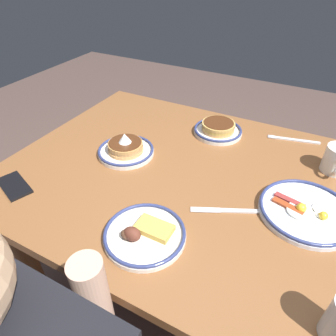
{
  "coord_description": "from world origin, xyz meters",
  "views": [
    {
      "loc": [
        -0.35,
        0.76,
        1.37
      ],
      "look_at": [
        0.03,
        0.04,
        0.76
      ],
      "focal_mm": 31.77,
      "sensor_mm": 36.0,
      "label": 1
    }
  ],
  "objects": [
    {
      "name": "fork_near",
      "position": [
        -0.32,
        -0.4,
        0.73
      ],
      "size": [
        0.2,
        0.06,
        0.01
      ],
      "color": "silver",
      "rests_on": "dining_table"
    },
    {
      "name": "plate_far_companion",
      "position": [
        -0.04,
        0.32,
        0.74
      ],
      "size": [
        0.23,
        0.23,
        0.05
      ],
      "color": "silver",
      "rests_on": "dining_table"
    },
    {
      "name": "plate_far_side",
      "position": [
        -0.42,
        0.02,
        0.74
      ],
      "size": [
        0.28,
        0.28,
        0.04
      ],
      "color": "white",
      "rests_on": "dining_table"
    },
    {
      "name": "dining_table",
      "position": [
        0.0,
        0.0,
        0.61
      ],
      "size": [
        1.22,
        0.98,
        0.73
      ],
      "color": "brown",
      "rests_on": "ground_plane"
    },
    {
      "name": "ground_plane",
      "position": [
        0.0,
        0.0,
        0.0
      ],
      "size": [
        6.0,
        6.0,
        0.0
      ],
      "primitive_type": "plane",
      "color": "#4E3C36"
    },
    {
      "name": "plate_near_main",
      "position": [
        -0.02,
        -0.31,
        0.75
      ],
      "size": [
        0.2,
        0.2,
        0.05
      ],
      "color": "silver",
      "rests_on": "dining_table"
    },
    {
      "name": "plate_center_pancakes",
      "position": [
        0.23,
        0.0,
        0.75
      ],
      "size": [
        0.21,
        0.21,
        0.09
      ],
      "color": "silver",
      "rests_on": "dining_table"
    },
    {
      "name": "cell_phone",
      "position": [
        0.45,
        0.33,
        0.73
      ],
      "size": [
        0.16,
        0.12,
        0.01
      ],
      "primitive_type": "cube",
      "rotation": [
        0.0,
        0.0,
        -0.35
      ],
      "color": "black",
      "rests_on": "dining_table"
    },
    {
      "name": "butter_knife",
      "position": [
        -0.21,
        0.11,
        0.73
      ],
      "size": [
        0.21,
        0.11,
        0.01
      ],
      "color": "silver",
      "rests_on": "dining_table"
    }
  ]
}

